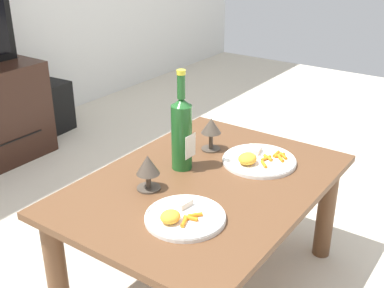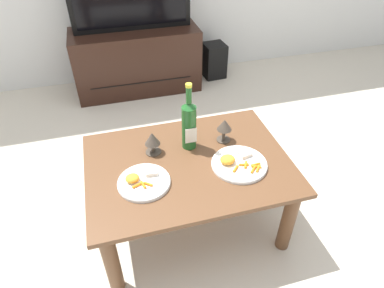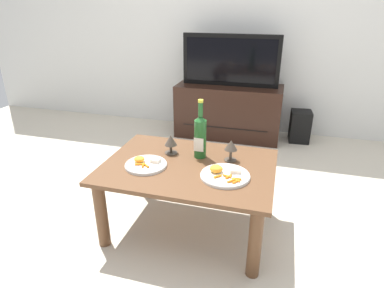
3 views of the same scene
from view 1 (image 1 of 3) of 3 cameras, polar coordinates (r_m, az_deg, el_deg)
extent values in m
plane|color=beige|center=(1.93, 1.37, -15.97)|extent=(6.40, 6.40, 0.00)
cube|color=brown|center=(1.68, 1.51, -4.73)|extent=(1.00, 0.72, 0.03)
cylinder|color=brown|center=(2.03, 15.46, -7.48)|extent=(0.07, 0.07, 0.42)
cylinder|color=brown|center=(1.71, -15.63, -14.10)|extent=(0.07, 0.07, 0.42)
cylinder|color=brown|center=(2.25, 1.34, -3.17)|extent=(0.07, 0.07, 0.42)
cube|color=black|center=(3.32, -16.01, 4.25)|extent=(0.21, 0.21, 0.32)
cylinder|color=#1E5923|center=(1.72, -1.22, 0.77)|extent=(0.07, 0.07, 0.24)
cone|color=#1E5923|center=(1.67, -1.26, 4.93)|extent=(0.07, 0.07, 0.03)
cylinder|color=#1E5923|center=(1.65, -1.27, 6.74)|extent=(0.03, 0.03, 0.08)
cylinder|color=yellow|center=(1.64, -1.29, 8.42)|extent=(0.03, 0.03, 0.02)
cube|color=silver|center=(1.71, -0.18, -0.25)|extent=(0.06, 0.00, 0.09)
cylinder|color=#473D33|center=(1.64, -5.09, -5.15)|extent=(0.08, 0.08, 0.01)
cylinder|color=#473D33|center=(1.62, -5.13, -4.28)|extent=(0.02, 0.02, 0.05)
cone|color=#473D33|center=(1.60, -5.21, -2.43)|extent=(0.08, 0.08, 0.07)
cylinder|color=#473D33|center=(1.91, 2.22, -0.57)|extent=(0.07, 0.07, 0.01)
cylinder|color=#473D33|center=(1.89, 2.23, 0.41)|extent=(0.02, 0.02, 0.07)
cone|color=#473D33|center=(1.87, 2.26, 2.17)|extent=(0.08, 0.08, 0.06)
cylinder|color=white|center=(1.47, -0.79, -8.67)|extent=(0.24, 0.24, 0.01)
torus|color=white|center=(1.46, -0.79, -8.40)|extent=(0.24, 0.24, 0.01)
ellipsoid|color=orange|center=(1.43, -2.56, -8.51)|extent=(0.06, 0.06, 0.04)
cube|color=beige|center=(1.51, -1.16, -6.92)|extent=(0.06, 0.05, 0.02)
cylinder|color=orange|center=(1.46, 0.38, -8.32)|extent=(0.04, 0.04, 0.01)
cylinder|color=orange|center=(1.44, -0.15, -8.69)|extent=(0.02, 0.05, 0.01)
cylinder|color=orange|center=(1.43, -0.93, -9.16)|extent=(0.05, 0.03, 0.01)
cylinder|color=white|center=(1.82, 7.88, -2.00)|extent=(0.27, 0.27, 0.01)
torus|color=white|center=(1.82, 7.90, -1.78)|extent=(0.27, 0.27, 0.01)
ellipsoid|color=orange|center=(1.77, 6.52, -1.72)|extent=(0.07, 0.07, 0.04)
cube|color=beige|center=(1.87, 7.30, -0.66)|extent=(0.07, 0.06, 0.02)
cylinder|color=orange|center=(1.82, 10.36, -1.68)|extent=(0.04, 0.04, 0.01)
cylinder|color=orange|center=(1.85, 10.67, -1.38)|extent=(0.04, 0.04, 0.01)
cylinder|color=orange|center=(1.85, 10.22, -1.29)|extent=(0.05, 0.03, 0.01)
cylinder|color=orange|center=(1.86, 9.85, -1.15)|extent=(0.05, 0.02, 0.01)
cylinder|color=orange|center=(1.82, 8.68, -1.65)|extent=(0.05, 0.02, 0.01)
cylinder|color=orange|center=(1.82, 8.90, -1.59)|extent=(0.03, 0.05, 0.01)
cylinder|color=orange|center=(1.77, 8.44, -2.36)|extent=(0.04, 0.04, 0.01)
camera|label=2|loc=(1.04, 66.75, 28.20)|focal=31.29mm
camera|label=3|loc=(1.90, 63.47, 13.53)|focal=30.14mm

